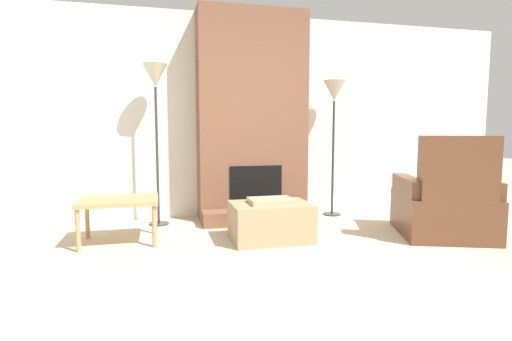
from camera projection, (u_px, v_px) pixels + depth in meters
The scene contains 8 objects.
ground_plane at pixel (343, 301), 2.65m from camera, with size 24.00×24.00×0.00m, color beige.
wall_back at pixel (248, 117), 5.27m from camera, with size 7.52×0.06×2.60m, color silver.
fireplace at pixel (252, 120), 5.03m from camera, with size 1.37×0.71×2.60m.
ottoman at pixel (271, 221), 4.07m from camera, with size 0.80×0.56×0.44m.
armchair at pixel (445, 208), 4.19m from camera, with size 1.14×1.18×1.07m.
side_table at pixel (119, 204), 3.98m from camera, with size 0.76×0.59×0.45m.
floor_lamp_left at pixel (155, 87), 4.60m from camera, with size 0.28×0.28×1.88m.
floor_lamp_right at pixel (334, 100), 5.15m from camera, with size 0.28×0.28×1.76m.
Camera 1 is at (-1.17, -2.33, 1.13)m, focal length 28.00 mm.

